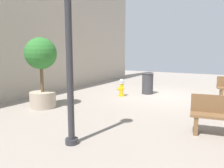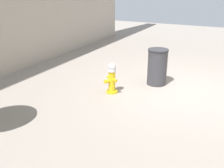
{
  "view_description": "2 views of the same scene",
  "coord_description": "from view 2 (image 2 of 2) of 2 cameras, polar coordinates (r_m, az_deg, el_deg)",
  "views": [
    {
      "loc": [
        -3.02,
        9.55,
        1.98
      ],
      "look_at": [
        0.86,
        2.86,
        0.84
      ],
      "focal_mm": 34.86,
      "sensor_mm": 36.0,
      "label": 1
    },
    {
      "loc": [
        -1.35,
        6.56,
        2.63
      ],
      "look_at": [
        0.72,
        2.43,
        0.87
      ],
      "focal_mm": 42.54,
      "sensor_mm": 36.0,
      "label": 2
    }
  ],
  "objects": [
    {
      "name": "ground_plane",
      "position": [
        7.19,
        13.95,
        -1.2
      ],
      "size": [
        23.4,
        23.4,
        0.0
      ],
      "primitive_type": "plane",
      "color": "gray"
    },
    {
      "name": "fire_hydrant",
      "position": [
        6.66,
        -0.05,
        1.26
      ],
      "size": [
        0.38,
        0.36,
        0.79
      ],
      "color": "gold",
      "rests_on": "ground_plane"
    },
    {
      "name": "trash_bin",
      "position": [
        7.32,
        9.71,
        3.64
      ],
      "size": [
        0.55,
        0.55,
        0.99
      ],
      "color": "#38383D",
      "rests_on": "ground_plane"
    }
  ]
}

